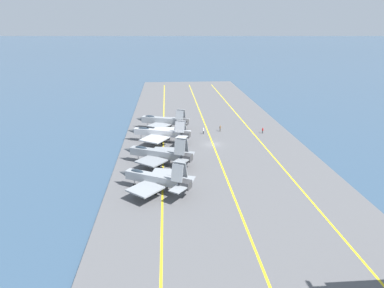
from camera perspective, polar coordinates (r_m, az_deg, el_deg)
The scene contains 12 objects.
ground_plane at distance 88.75m, azimuth 3.52°, elevation -0.32°, with size 2000.00×2000.00×0.00m, color #334C66.
carrier_deck at distance 88.68m, azimuth 3.52°, elevation -0.20°, with size 208.69×46.70×0.40m, color #565659.
deck_stripe_foul_line at distance 91.18m, azimuth 11.54°, elevation 0.12°, with size 187.82×0.36×0.01m, color yellow.
deck_stripe_centerline at distance 88.61m, azimuth 3.52°, elevation -0.07°, with size 187.82×0.36×0.01m, color yellow.
deck_stripe_edge_line at distance 87.86m, azimuth -4.81°, elevation -0.28°, with size 187.82×0.36×0.01m, color yellow.
parked_jet_nearest at distance 63.50m, azimuth -6.19°, elevation -5.77°, with size 12.59×14.89×6.40m.
parked_jet_second at distance 75.37m, azimuth -5.69°, elevation -1.60°, with size 12.30×16.46×6.59m.
parked_jet_third at distance 89.74m, azimuth -5.44°, elevation 1.87°, with size 14.18×17.32×6.21m.
parked_jet_fourth at distance 101.50m, azimuth -4.93°, elevation 3.92°, with size 12.26×16.33×6.13m.
crew_brown_vest at distance 99.53m, azimuth 4.72°, elevation 2.66°, with size 0.46×0.45×1.79m.
crew_white_vest at distance 96.84m, azimuth 1.90°, elevation 2.25°, with size 0.45×0.40×1.81m.
crew_red_vest at distance 99.43m, azimuth 11.70°, elevation 2.27°, with size 0.45×0.38×1.70m.
Camera 1 is at (-82.87, 11.57, 29.57)m, focal length 32.00 mm.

